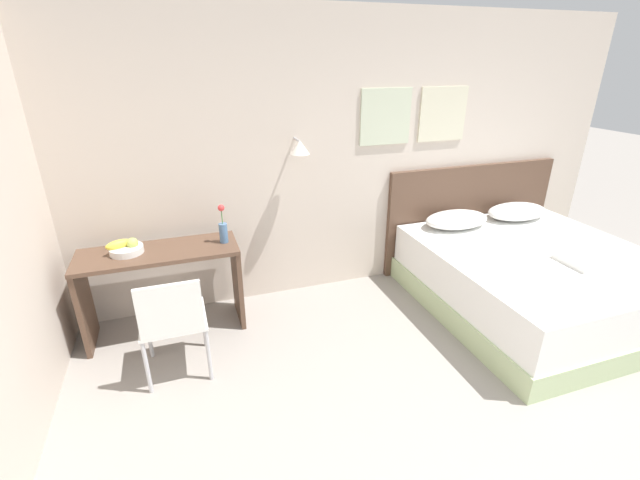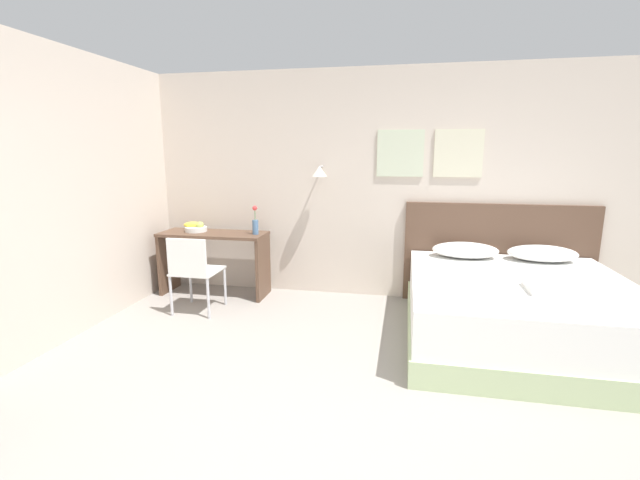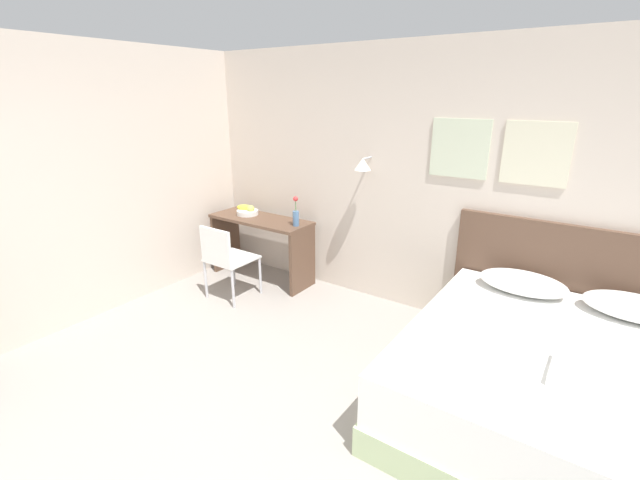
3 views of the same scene
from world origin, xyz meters
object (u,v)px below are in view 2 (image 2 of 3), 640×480
Objects in this scene: bed at (517,312)px; flower_vase at (255,224)px; fruit_bowl at (196,228)px; headboard at (497,255)px; desk_chair at (193,268)px; pillow_left at (465,250)px; folded_towel_near_foot at (544,288)px; pillow_right at (542,253)px; desk at (214,251)px.

flower_vase is at bearing 164.89° from bed.
fruit_bowl is 0.78m from flower_vase.
headboard is 2.43× the size of desk_chair.
desk_chair is (-2.84, -0.67, -0.17)m from pillow_left.
flower_vase is (-2.85, 1.05, 0.26)m from folded_towel_near_foot.
flower_vase is at bearing -179.62° from pillow_right.
bed is 2.94× the size of pillow_right.
desk is at bearing -179.69° from pillow_left.
desk is (-3.29, 0.75, 0.24)m from bed.
pillow_left is at bearing 114.57° from folded_towel_near_foot.
flower_vase is at bearing -179.50° from pillow_left.
pillow_left is at bearing -0.26° from fruit_bowl.
flower_vase reaches higher than fruit_bowl.
bed is at bearing -12.80° from desk.
folded_towel_near_foot is 3.05m from flower_vase.
desk_chair is 0.89m from flower_vase.
bed is 1.08m from headboard.
folded_towel_near_foot is 0.27× the size of desk.
fruit_bowl is (-3.63, 1.08, 0.19)m from folded_towel_near_foot.
headboard reaches higher than desk.
desk_chair reaches higher than pillow_left.
headboard is 1.61× the size of desk.
pillow_left is (-0.38, 0.76, 0.38)m from bed.
desk_chair is 2.51× the size of flower_vase.
desk is at bearing 167.20° from bed.
headboard is 3.36m from desk_chair.
bed is at bearing -12.43° from fruit_bowl.
bed is 0.46m from folded_towel_near_foot.
fruit_bowl is (-3.14, 0.01, 0.13)m from pillow_left.
headboard is 3.54m from fruit_bowl.
pillow_right is 3.14m from flower_vase.
pillow_right is at bearing 75.24° from folded_towel_near_foot.
desk_chair reaches higher than desk.
fruit_bowl is at bearing 163.41° from folded_towel_near_foot.
pillow_right is at bearing 10.60° from desk_chair.
folded_towel_near_foot is at bearing -85.61° from headboard.
pillow_right is at bearing 0.25° from desk.
folded_towel_near_foot is at bearing -104.76° from pillow_right.
pillow_right reaches higher than folded_towel_near_foot.
headboard is at bearing 4.32° from fruit_bowl.
bed is 0.94m from pillow_left.
flower_vase is at bearing 54.20° from desk_chair.
flower_vase is (0.78, -0.03, 0.08)m from fruit_bowl.
flower_vase is at bearing -2.56° from fruit_bowl.
desk_chair is 0.81m from fruit_bowl.
bed is 3.65m from fruit_bowl.
headboard reaches higher than folded_towel_near_foot.
pillow_right is at bearing 0.38° from flower_vase.
flower_vase reaches higher than pillow_left.
pillow_left is at bearing 13.38° from desk_chair.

